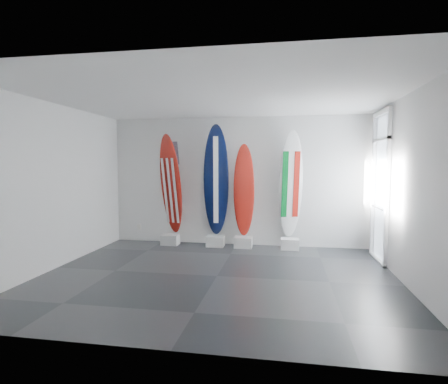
% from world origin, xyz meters
% --- Properties ---
extents(floor, '(6.00, 6.00, 0.00)m').
position_xyz_m(floor, '(0.00, 0.00, 0.00)').
color(floor, black).
rests_on(floor, ground).
extents(ceiling, '(6.00, 6.00, 0.00)m').
position_xyz_m(ceiling, '(0.00, 0.00, 3.00)').
color(ceiling, white).
rests_on(ceiling, wall_back).
extents(wall_back, '(6.00, 0.00, 6.00)m').
position_xyz_m(wall_back, '(0.00, 2.50, 1.50)').
color(wall_back, silver).
rests_on(wall_back, ground).
extents(wall_front, '(6.00, 0.00, 6.00)m').
position_xyz_m(wall_front, '(0.00, -2.50, 1.50)').
color(wall_front, silver).
rests_on(wall_front, ground).
extents(wall_left, '(0.00, 5.00, 5.00)m').
position_xyz_m(wall_left, '(-3.00, 0.00, 1.50)').
color(wall_left, silver).
rests_on(wall_left, ground).
extents(wall_right, '(0.00, 5.00, 5.00)m').
position_xyz_m(wall_right, '(3.00, 0.00, 1.50)').
color(wall_right, silver).
rests_on(wall_right, ground).
extents(display_block_usa, '(0.40, 0.30, 0.24)m').
position_xyz_m(display_block_usa, '(-1.55, 2.18, 0.12)').
color(display_block_usa, silver).
rests_on(display_block_usa, floor).
extents(surfboard_usa, '(0.64, 0.59, 2.37)m').
position_xyz_m(surfboard_usa, '(-1.55, 2.28, 1.42)').
color(surfboard_usa, maroon).
rests_on(surfboard_usa, display_block_usa).
extents(display_block_navy, '(0.40, 0.30, 0.24)m').
position_xyz_m(display_block_navy, '(-0.46, 2.18, 0.12)').
color(display_block_navy, silver).
rests_on(display_block_navy, floor).
extents(surfboard_navy, '(0.63, 0.43, 2.57)m').
position_xyz_m(surfboard_navy, '(-0.46, 2.28, 1.52)').
color(surfboard_navy, black).
rests_on(surfboard_navy, display_block_navy).
extents(display_block_swiss, '(0.40, 0.30, 0.24)m').
position_xyz_m(display_block_swiss, '(0.19, 2.18, 0.12)').
color(display_block_swiss, silver).
rests_on(display_block_swiss, floor).
extents(surfboard_swiss, '(0.50, 0.29, 2.13)m').
position_xyz_m(surfboard_swiss, '(0.19, 2.28, 1.30)').
color(surfboard_swiss, maroon).
rests_on(surfboard_swiss, display_block_swiss).
extents(display_block_italy, '(0.40, 0.30, 0.24)m').
position_xyz_m(display_block_italy, '(1.24, 2.18, 0.12)').
color(display_block_italy, silver).
rests_on(display_block_italy, floor).
extents(surfboard_italy, '(0.61, 0.45, 2.42)m').
position_xyz_m(surfboard_italy, '(1.24, 2.28, 1.45)').
color(surfboard_italy, silver).
rests_on(surfboard_italy, display_block_italy).
extents(wall_outlet, '(0.09, 0.02, 0.13)m').
position_xyz_m(wall_outlet, '(-2.45, 2.48, 0.35)').
color(wall_outlet, silver).
rests_on(wall_outlet, wall_back).
extents(glass_door, '(0.12, 1.16, 2.85)m').
position_xyz_m(glass_door, '(2.97, 1.55, 1.43)').
color(glass_door, white).
rests_on(glass_door, floor).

